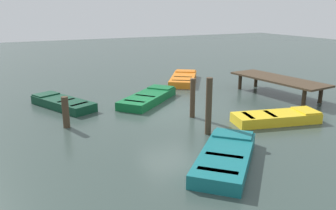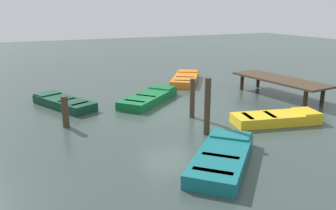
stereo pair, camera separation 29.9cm
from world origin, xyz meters
name	(u,v)px [view 2 (the right image)]	position (x,y,z in m)	size (l,w,h in m)	color
ground_plane	(168,112)	(0.00, 0.00, 0.00)	(80.00, 80.00, 0.00)	#33423D
dock_segment	(280,81)	(-0.23, 6.69, 0.84)	(5.60, 2.36, 0.95)	#423323
rowboat_teal	(222,157)	(5.50, -0.77, 0.22)	(3.66, 3.66, 0.46)	#14666B
rowboat_green	(149,98)	(-2.08, -0.08, 0.22)	(3.66, 3.95, 0.46)	#0F602D
rowboat_orange	(186,79)	(-5.59, 3.87, 0.22)	(4.20, 3.48, 0.46)	orange
rowboat_dark_green	(64,102)	(-2.97, -4.13, 0.22)	(3.81, 2.61, 0.46)	#0C3823
rowboat_yellow	(276,118)	(3.24, 3.39, 0.22)	(1.98, 3.72, 0.46)	gold
mooring_piling_near_right	(207,107)	(3.13, 0.12, 1.07)	(0.23, 0.23, 2.15)	#423323
mooring_piling_mid_left	(65,112)	(0.03, -4.49, 0.62)	(0.27, 0.27, 1.25)	#423323
mooring_piling_center	(192,98)	(1.07, 0.64, 0.85)	(0.22, 0.22, 1.70)	#423323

